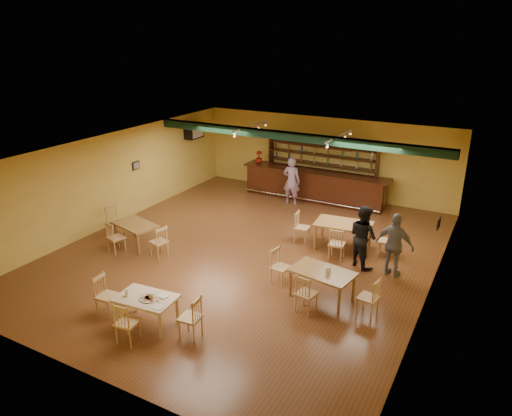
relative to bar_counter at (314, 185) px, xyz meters
The scene contains 22 objects.
floor 5.18m from the bar_counter, 89.34° to the right, with size 12.00×12.00×0.00m, color brown.
ceiling_beam 3.29m from the bar_counter, 88.55° to the right, with size 10.00×0.30×0.25m, color black.
track_rail_left 3.43m from the bar_counter, 134.84° to the right, with size 0.05×2.50×0.05m, color silver.
track_rail_right 3.29m from the bar_counter, 50.17° to the right, with size 0.05×2.50×0.05m, color silver.
ac_unit 5.15m from the bar_counter, 168.67° to the right, with size 0.34×0.70×0.48m, color silver.
picture_left 6.53m from the bar_counter, 139.80° to the right, with size 0.04×0.34×0.28m, color black.
picture_right 6.94m from the bar_counter, 42.75° to the right, with size 0.04×0.34×0.28m, color black.
bar_counter is the anchor object (origin of this frame).
back_bar_hutch 0.85m from the bar_counter, 90.00° to the left, with size 4.35×0.40×2.28m, color black.
poinsettia 2.49m from the bar_counter, behind, with size 0.27×0.27×0.49m, color #9D190E.
dining_table_b 4.32m from the bar_counter, 56.79° to the right, with size 1.60×0.96×0.80m, color olive.
dining_table_c 7.05m from the bar_counter, 116.23° to the right, with size 1.37×0.82×0.69m, color olive.
dining_table_d 7.14m from the bar_counter, 66.52° to the right, with size 1.47×0.88×0.73m, color olive.
near_table 9.36m from the bar_counter, 90.51° to the right, with size 1.27×0.81×0.68m, color beige.
pizza_tray 9.36m from the bar_counter, 89.96° to the right, with size 0.40×0.40×0.01m, color silver.
parmesan_shaker 9.51m from the bar_counter, 92.96° to the right, with size 0.07×0.07×0.11m, color #EAE5C6.
napkin_stack 9.18m from the bar_counter, 88.55° to the right, with size 0.20×0.15×0.03m, color white.
pizza_server 9.32m from the bar_counter, 89.13° to the right, with size 0.32×0.09×0.00m, color silver.
side_plate 9.55m from the bar_counter, 87.52° to the right, with size 0.22×0.22×0.01m, color white.
patron_bar 1.05m from the bar_counter, 124.48° to the right, with size 0.64×0.42×1.76m, color #824391.
patron_right_a 5.44m from the bar_counter, 54.35° to the right, with size 0.84×0.65×1.73m, color black.
patron_right_b 6.09m from the bar_counter, 48.34° to the right, with size 1.00×0.42×1.71m, color slate.
Camera 1 is at (6.15, -10.85, 6.02)m, focal length 33.36 mm.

